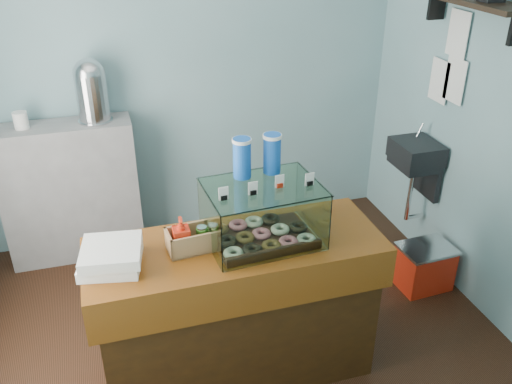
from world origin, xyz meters
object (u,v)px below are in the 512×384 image
object	(u,v)px
display_case	(261,209)
red_cooler	(424,266)
coffee_urn	(91,89)
counter	(237,309)

from	to	relation	value
display_case	red_cooler	world-z (taller)	display_case
coffee_urn	red_cooler	world-z (taller)	coffee_urn
red_cooler	display_case	bearing A→B (deg)	-168.27
red_cooler	counter	bearing A→B (deg)	-168.50
display_case	coffee_urn	xyz separation A→B (m)	(-0.79, 1.55, 0.27)
display_case	red_cooler	size ratio (longest dim) A/B	1.57
counter	red_cooler	distance (m)	1.59
counter	display_case	world-z (taller)	display_case
coffee_urn	counter	bearing A→B (deg)	-67.80
counter	display_case	xyz separation A→B (m)	(0.15, 0.03, 0.62)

